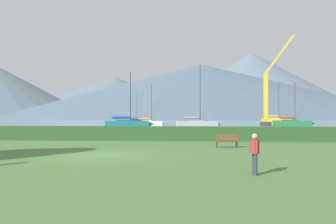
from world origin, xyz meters
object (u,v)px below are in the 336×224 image
(sailboat_slip_1, at_px, (135,121))
(sailboat_slip_5, at_px, (292,123))
(sailboat_slip_2, at_px, (277,120))
(dock_crane, at_px, (267,100))
(person_standing_walker, at_px, (255,151))
(sailboat_slip_3, at_px, (149,123))
(sailboat_slip_6, at_px, (197,124))
(park_bench_near_path, at_px, (227,140))
(sailboat_slip_4, at_px, (127,124))

(sailboat_slip_1, xyz_separation_m, sailboat_slip_5, (35.05, -18.48, 0.10))
(sailboat_slip_1, height_order, sailboat_slip_5, sailboat_slip_5)
(sailboat_slip_2, distance_m, dock_crane, 26.83)
(sailboat_slip_2, height_order, person_standing_walker, sailboat_slip_2)
(sailboat_slip_3, distance_m, sailboat_slip_6, 14.63)
(sailboat_slip_1, distance_m, park_bench_near_path, 65.03)
(sailboat_slip_5, bearing_deg, dock_crane, 150.79)
(sailboat_slip_2, relative_size, sailboat_slip_6, 1.01)
(sailboat_slip_1, relative_size, person_standing_walker, 4.67)
(sailboat_slip_2, bearing_deg, sailboat_slip_3, -146.92)
(sailboat_slip_4, bearing_deg, dock_crane, 8.71)
(sailboat_slip_6, bearing_deg, person_standing_walker, -96.98)
(sailboat_slip_1, height_order, dock_crane, dock_crane)
(sailboat_slip_5, xyz_separation_m, person_standing_walker, (-17.89, -55.03, 0.30))
(sailboat_slip_2, bearing_deg, sailboat_slip_5, -102.86)
(sailboat_slip_2, height_order, park_bench_near_path, sailboat_slip_2)
(dock_crane, bearing_deg, sailboat_slip_3, -178.52)
(sailboat_slip_5, bearing_deg, sailboat_slip_1, 152.97)
(park_bench_near_path, bearing_deg, person_standing_walker, -95.68)
(sailboat_slip_5, bearing_deg, sailboat_slip_3, 177.08)
(sailboat_slip_1, distance_m, dock_crane, 34.91)
(sailboat_slip_5, xyz_separation_m, sailboat_slip_6, (-19.24, -8.82, 0.03))
(sailboat_slip_1, xyz_separation_m, sailboat_slip_3, (5.83, -16.60, -0.01))
(sailboat_slip_1, height_order, sailboat_slip_3, sailboat_slip_3)
(sailboat_slip_2, bearing_deg, dock_crane, -113.07)
(sailboat_slip_5, relative_size, park_bench_near_path, 5.35)
(sailboat_slip_6, distance_m, dock_crane, 19.27)
(sailboat_slip_2, bearing_deg, park_bench_near_path, -111.58)
(park_bench_near_path, relative_size, dock_crane, 0.09)
(sailboat_slip_4, bearing_deg, sailboat_slip_3, 62.39)
(sailboat_slip_5, bearing_deg, sailboat_slip_6, -154.61)
(sailboat_slip_1, height_order, sailboat_slip_6, sailboat_slip_6)
(sailboat_slip_3, distance_m, sailboat_slip_5, 29.28)
(person_standing_walker, distance_m, dock_crane, 59.28)
(sailboat_slip_1, relative_size, sailboat_slip_5, 0.87)
(sailboat_slip_1, bearing_deg, person_standing_walker, -82.84)
(sailboat_slip_3, bearing_deg, sailboat_slip_5, -6.90)
(sailboat_slip_1, xyz_separation_m, person_standing_walker, (17.16, -73.51, 0.40))
(sailboat_slip_6, height_order, person_standing_walker, sailboat_slip_6)
(sailboat_slip_4, xyz_separation_m, park_bench_near_path, (13.90, -34.48, -0.19))
(sailboat_slip_3, relative_size, sailboat_slip_5, 1.02)
(park_bench_near_path, bearing_deg, dock_crane, 68.64)
(sailboat_slip_2, distance_m, person_standing_walker, 85.47)
(sailboat_slip_5, relative_size, dock_crane, 0.46)
(sailboat_slip_3, xyz_separation_m, sailboat_slip_5, (29.22, -1.88, 0.11))
(sailboat_slip_2, relative_size, dock_crane, 0.60)
(sailboat_slip_4, height_order, person_standing_walker, sailboat_slip_4)
(sailboat_slip_2, bearing_deg, sailboat_slip_6, -127.20)
(sailboat_slip_5, bearing_deg, sailboat_slip_2, 82.63)
(sailboat_slip_1, height_order, person_standing_walker, sailboat_slip_1)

